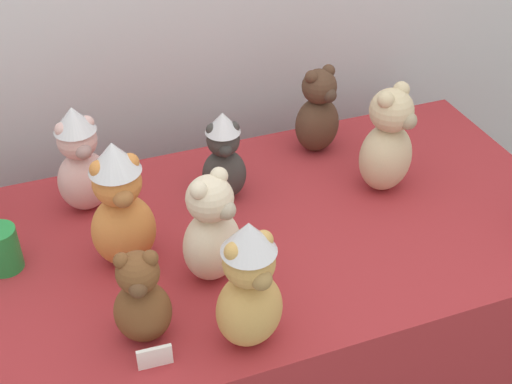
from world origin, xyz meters
The scene contains 11 objects.
display_table centered at (0.00, 0.25, 0.38)m, with size 1.61×0.82×0.75m, color maroon.
teddy_bear_cream centered at (-0.14, 0.14, 0.88)m, with size 0.18×0.18×0.27m.
teddy_bear_charcoal centered at (-0.03, 0.41, 0.87)m, with size 0.13×0.11×0.25m.
teddy_bear_honey centered at (-0.13, -0.07, 0.90)m, with size 0.16×0.14×0.31m.
teddy_bear_blush centered at (-0.37, 0.49, 0.89)m, with size 0.15×0.13×0.29m.
teddy_bear_sand centered at (0.38, 0.31, 0.89)m, with size 0.19×0.19×0.30m.
teddy_bear_ginger centered at (-0.32, 0.26, 0.91)m, with size 0.15×0.13×0.32m.
teddy_bear_chestnut centered at (-0.33, 0.01, 0.86)m, with size 0.14×0.12×0.23m.
teddy_bear_cocoa centered at (0.29, 0.54, 0.87)m, with size 0.16×0.14×0.26m.
party_cup_green centered at (-0.58, 0.33, 0.81)m, with size 0.08×0.08×0.11m, color #238C3D.
name_card_front_middle centered at (-0.33, -0.07, 0.78)m, with size 0.07×0.01×0.05m, color white.
Camera 1 is at (-0.46, -0.98, 1.85)m, focal length 48.73 mm.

